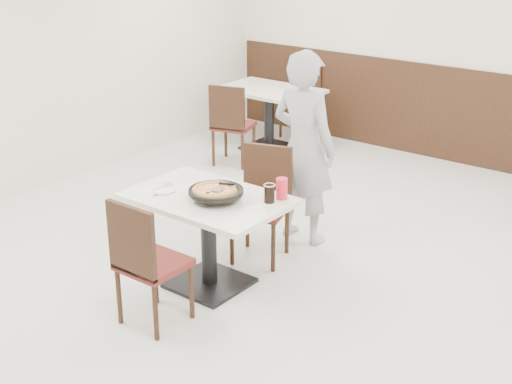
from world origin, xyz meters
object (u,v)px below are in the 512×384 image
Objects in this scene: diner_person at (304,148)px; pizza at (214,192)px; cola_glass at (269,194)px; bg_chair_left_far at (300,100)px; main_table at (209,242)px; bg_table_left at (269,119)px; chair_near at (154,261)px; chair_far at (260,207)px; pizza_pan at (216,195)px; red_cup at (282,189)px; bg_chair_left_near at (234,124)px; side_plate at (163,191)px.

pizza is at bearing 91.82° from diner_person.
cola_glass is 0.14× the size of bg_chair_left_far.
main_table and bg_table_left have the same top height.
chair_near is 1.23m from chair_far.
chair_near reaches higher than pizza_pan.
bg_chair_left_near reaches higher than red_cup.
bg_chair_left_near is at bearing 134.35° from cola_glass.
bg_chair_left_far is at bearing 122.44° from red_cup.
chair_near is 4.71m from bg_chair_left_far.
main_table is 1.00× the size of bg_table_left.
red_cup is 3.02m from bg_chair_left_near.
bg_chair_left_near is at bearing -63.06° from chair_far.
diner_person reaches higher than cola_glass.
red_cup is (0.36, 0.32, 0.04)m from pizza_pan.
bg_chair_left_near reaches higher than cola_glass.
chair_near is 0.69m from pizza.
diner_person is (-0.36, 0.97, 0.03)m from cola_glass.
side_plate is at bearing -151.24° from red_cup.
pizza_pan is 1.18m from diner_person.
chair_near is 0.68m from side_plate.
pizza_pan is at bearing -11.79° from main_table.
bg_chair_left_far reaches higher than red_cup.
chair_near is 1.00× the size of bg_chair_left_far.
diner_person is at bearing 86.04° from main_table.
chair_far is 5.76× the size of side_plate.
pizza_pan is 1.96× the size of side_plate.
chair_far is at bearing 86.67° from diner_person.
main_table is at bearing -156.53° from cola_glass.
red_cup reaches higher than main_table.
diner_person reaches higher than pizza.
side_plate is at bearing 46.44° from chair_far.
cola_glass is 0.11× the size of bg_table_left.
pizza is at bearing 15.42° from side_plate.
chair_near and bg_chair_left_far have the same top height.
diner_person is 3.17m from bg_chair_left_far.
bg_chair_left_near is at bearing 119.83° from chair_near.
pizza_pan reaches higher than bg_table_left.
pizza is 0.20× the size of diner_person.
pizza is 3.01m from bg_chair_left_near.
red_cup is 0.17× the size of bg_chair_left_far.
bg_chair_left_far reaches higher than main_table.
side_plate is (-0.36, -0.74, 0.28)m from chair_far.
cola_glass is at bearing -62.36° from bg_chair_left_near.
chair_near is at bearing -64.64° from bg_table_left.
chair_far is at bearing -54.77° from bg_table_left.
chair_far reaches higher than side_plate.
red_cup is at bearing -51.84° from bg_table_left.
side_plate is at bearing -157.76° from main_table.
main_table is 0.44m from pizza.
side_plate is (-0.33, -0.13, 0.38)m from main_table.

